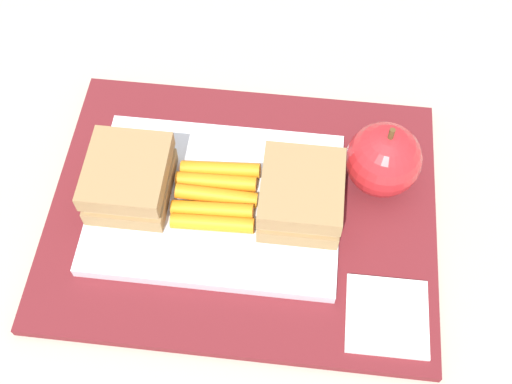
% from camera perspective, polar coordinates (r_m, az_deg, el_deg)
% --- Properties ---
extents(ground_plane, '(2.40, 2.40, 0.00)m').
position_cam_1_polar(ground_plane, '(0.61, -1.18, -1.92)').
color(ground_plane, '#B7AD99').
extents(lunchbag_mat, '(0.36, 0.28, 0.01)m').
position_cam_1_polar(lunchbag_mat, '(0.60, -1.19, -1.69)').
color(lunchbag_mat, maroon).
rests_on(lunchbag_mat, ground_plane).
extents(food_tray, '(0.23, 0.17, 0.01)m').
position_cam_1_polar(food_tray, '(0.59, -3.60, -0.94)').
color(food_tray, white).
rests_on(food_tray, lunchbag_mat).
extents(sandwich_half_left, '(0.07, 0.08, 0.04)m').
position_cam_1_polar(sandwich_half_left, '(0.58, -11.34, 1.18)').
color(sandwich_half_left, '#9E7A4C').
rests_on(sandwich_half_left, food_tray).
extents(sandwich_half_right, '(0.07, 0.08, 0.04)m').
position_cam_1_polar(sandwich_half_right, '(0.57, 4.08, -0.29)').
color(sandwich_half_right, '#9E7A4C').
rests_on(sandwich_half_right, food_tray).
extents(carrot_sticks_bundle, '(0.08, 0.07, 0.02)m').
position_cam_1_polar(carrot_sticks_bundle, '(0.58, -3.64, -0.33)').
color(carrot_sticks_bundle, orange).
rests_on(carrot_sticks_bundle, food_tray).
extents(apple, '(0.07, 0.07, 0.08)m').
position_cam_1_polar(apple, '(0.59, 11.35, 2.86)').
color(apple, red).
rests_on(apple, lunchbag_mat).
extents(paper_napkin, '(0.07, 0.07, 0.00)m').
position_cam_1_polar(paper_napkin, '(0.56, 11.67, -10.83)').
color(paper_napkin, white).
rests_on(paper_napkin, lunchbag_mat).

